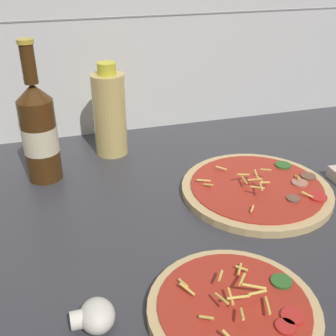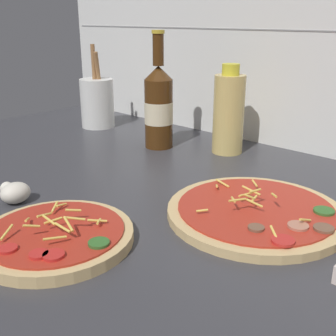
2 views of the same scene
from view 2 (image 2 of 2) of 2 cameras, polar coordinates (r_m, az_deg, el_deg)
counter_slab at (r=72.58cm, az=-1.54°, el=-6.03°), size 160.00×90.00×2.50cm
tile_backsplash at (r=103.00cm, az=17.04°, el=17.40°), size 160.00×1.13×60.00cm
pizza_near at (r=62.58cm, az=-14.97°, el=-8.95°), size 22.13×22.13×4.31cm
pizza_far at (r=69.32cm, az=11.83°, el=-5.86°), size 28.39×28.39×4.58cm
beer_bottle at (r=102.09cm, az=-1.28°, el=8.41°), size 6.88×6.88×27.58cm
oil_bottle at (r=98.91cm, az=8.21°, el=7.39°), size 7.17×7.17×20.55cm
mushroom_left at (r=77.36cm, az=-20.07°, el=-3.12°), size 5.46×5.20×3.64cm
utensil_crock at (r=124.34cm, az=-9.56°, el=8.81°), size 9.50×9.50×23.32cm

